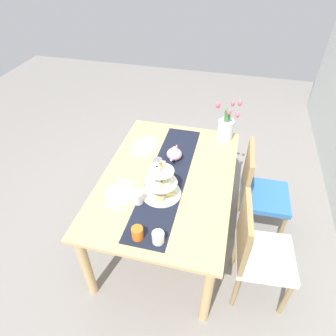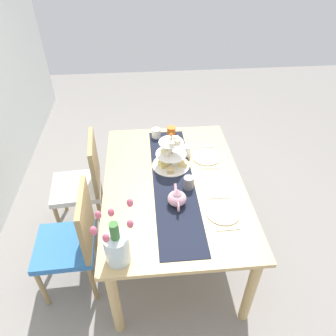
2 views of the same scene
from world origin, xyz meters
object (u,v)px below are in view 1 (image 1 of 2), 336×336
at_px(dinner_plate_left, 145,146).
at_px(knife_left, 140,156).
at_px(mug_grey, 158,164).
at_px(chair_right, 256,250).
at_px(cream_jug, 158,238).
at_px(fork_left, 149,138).
at_px(dining_table, 168,185).
at_px(fork_right, 126,181).
at_px(teapot, 174,154).
at_px(tulip_vase, 226,127).
at_px(mug_white_text, 138,198).
at_px(mug_orange, 137,233).
at_px(knife_right, 113,208).
at_px(chair_left, 258,190).
at_px(dinner_plate_right, 120,194).
at_px(tiered_cake_stand, 161,185).

distance_m(dinner_plate_left, knife_left, 0.15).
distance_m(knife_left, mug_grey, 0.24).
bearing_deg(mug_grey, chair_right, 63.17).
bearing_deg(cream_jug, fork_left, -160.51).
bearing_deg(fork_left, dinner_plate_left, 0.00).
xyz_separation_m(dining_table, knife_left, (-0.20, -0.30, 0.10)).
bearing_deg(fork_right, teapot, 140.86).
height_order(chair_right, tulip_vase, tulip_vase).
relative_size(mug_white_text, mug_orange, 1.00).
relative_size(fork_right, mug_orange, 1.58).
bearing_deg(chair_right, mug_white_text, -91.99).
bearing_deg(knife_right, dining_table, 144.76).
bearing_deg(chair_right, teapot, -128.24).
bearing_deg(mug_white_text, knife_right, -57.42).
xyz_separation_m(chair_left, knife_right, (0.71, -1.05, 0.24)).
bearing_deg(dinner_plate_right, tiered_cake_stand, 105.70).
distance_m(tulip_vase, cream_jug, 1.30).
bearing_deg(knife_right, teapot, 155.47).
distance_m(chair_left, mug_white_text, 1.11).
xyz_separation_m(chair_left, mug_grey, (0.20, -0.85, 0.29)).
relative_size(dinner_plate_right, knife_right, 1.35).
bearing_deg(mug_white_text, fork_right, -139.56).
bearing_deg(mug_white_text, tiered_cake_stand, 132.04).
xyz_separation_m(knife_left, dinner_plate_right, (0.48, 0.00, 0.00)).
relative_size(knife_left, knife_right, 1.00).
relative_size(dining_table, mug_grey, 16.15).
relative_size(chair_left, tulip_vase, 2.23).
relative_size(chair_left, dinner_plate_right, 3.96).
relative_size(teapot, fork_right, 1.59).
xyz_separation_m(dining_table, tulip_vase, (-0.65, 0.39, 0.23)).
distance_m(cream_jug, knife_right, 0.44).
distance_m(chair_right, fork_right, 1.10).
xyz_separation_m(fork_left, knife_right, (0.91, 0.00, 0.00)).
relative_size(chair_right, knife_left, 5.35).
bearing_deg(chair_right, tiered_cake_stand, -101.97).
bearing_deg(knife_right, fork_right, 180.00).
distance_m(tiered_cake_stand, mug_orange, 0.43).
bearing_deg(fork_right, fork_left, 180.00).
relative_size(dining_table, mug_white_text, 16.15).
distance_m(teapot, knife_right, 0.73).
distance_m(dining_table, mug_grey, 0.20).
bearing_deg(chair_right, mug_orange, -71.21).
distance_m(cream_jug, fork_left, 1.18).
xyz_separation_m(dinner_plate_right, mug_orange, (0.34, 0.26, 0.04)).
relative_size(teapot, mug_orange, 2.51).
height_order(dining_table, chair_right, chair_right).
relative_size(cream_jug, knife_right, 0.50).
distance_m(tiered_cake_stand, fork_left, 0.75).
height_order(teapot, mug_white_text, teapot).
xyz_separation_m(dinner_plate_left, dinner_plate_right, (0.62, 0.00, 0.00)).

